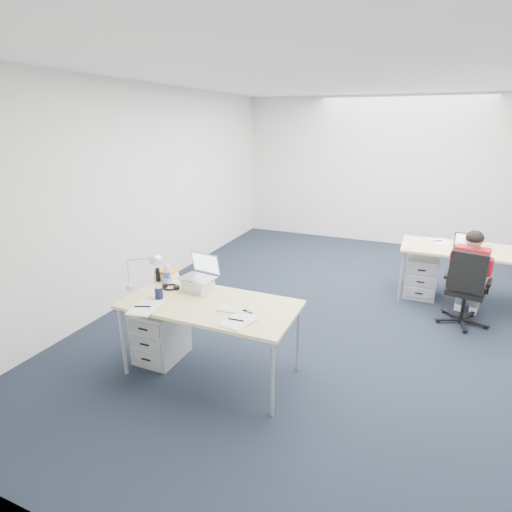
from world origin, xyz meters
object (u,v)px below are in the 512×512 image
(desk_near, at_px, (210,308))
(wireless_keyboard, at_px, (233,310))
(can_koozie, at_px, (159,292))
(book_stack, at_px, (167,274))
(seated_person, at_px, (469,275))
(desk_far, at_px, (466,252))
(drawer_pedestal_far, at_px, (421,276))
(far_cup, at_px, (489,248))
(bear_figurine, at_px, (167,275))
(office_chair, at_px, (463,303))
(water_bottle, at_px, (167,273))
(computer_mouse, at_px, (250,310))
(cordless_phone, at_px, (158,275))
(dark_laptop, at_px, (467,242))
(sunglasses, at_px, (247,312))
(headphones, at_px, (170,287))
(drawer_pedestal_near, at_px, (161,333))
(desk_lamp, at_px, (139,271))

(desk_near, bearing_deg, wireless_keyboard, -12.43)
(can_koozie, xyz_separation_m, book_stack, (-0.22, 0.44, -0.01))
(seated_person, bearing_deg, desk_far, 104.24)
(drawer_pedestal_far, relative_size, far_cup, 5.00)
(wireless_keyboard, bearing_deg, desk_far, 49.69)
(can_koozie, distance_m, far_cup, 4.14)
(seated_person, distance_m, bear_figurine, 3.53)
(office_chair, distance_m, water_bottle, 3.46)
(wireless_keyboard, distance_m, bear_figurine, 1.00)
(desk_far, height_order, computer_mouse, computer_mouse)
(seated_person, height_order, cordless_phone, seated_person)
(desk_near, relative_size, can_koozie, 12.97)
(computer_mouse, xyz_separation_m, far_cup, (2.12, 2.75, 0.04))
(cordless_phone, relative_size, dark_laptop, 0.50)
(office_chair, distance_m, sunglasses, 2.84)
(office_chair, relative_size, wireless_keyboard, 3.51)
(headphones, height_order, dark_laptop, dark_laptop)
(cordless_phone, bearing_deg, dark_laptop, 20.22)
(desk_near, xyz_separation_m, water_bottle, (-0.65, 0.27, 0.15))
(drawer_pedestal_near, distance_m, book_stack, 0.61)
(water_bottle, xyz_separation_m, dark_laptop, (2.92, 2.44, 0.00))
(cordless_phone, distance_m, dark_laptop, 3.90)
(headphones, height_order, sunglasses, headphones)
(drawer_pedestal_far, height_order, bear_figurine, bear_figurine)
(water_bottle, xyz_separation_m, far_cup, (3.19, 2.46, -0.05))
(seated_person, xyz_separation_m, book_stack, (-3.02, -1.83, 0.21))
(dark_laptop, bearing_deg, computer_mouse, -119.11)
(drawer_pedestal_near, distance_m, dark_laptop, 3.97)
(office_chair, xyz_separation_m, can_koozie, (-2.77, -2.11, 0.53))
(bear_figurine, relative_size, desk_lamp, 0.34)
(seated_person, height_order, sunglasses, seated_person)
(drawer_pedestal_near, xyz_separation_m, sunglasses, (1.00, -0.08, 0.47))
(can_koozie, height_order, dark_laptop, dark_laptop)
(wireless_keyboard, distance_m, computer_mouse, 0.16)
(drawer_pedestal_far, distance_m, dark_laptop, 0.74)
(headphones, distance_m, book_stack, 0.27)
(desk_far, bearing_deg, dark_laptop, -108.88)
(drawer_pedestal_far, distance_m, computer_mouse, 3.13)
(desk_near, bearing_deg, seated_person, 43.45)
(far_cup, bearing_deg, cordless_phone, -142.90)
(cordless_phone, relative_size, sunglasses, 1.67)
(headphones, bearing_deg, drawer_pedestal_near, -122.14)
(computer_mouse, relative_size, cordless_phone, 0.65)
(desk_near, height_order, water_bottle, water_bottle)
(headphones, distance_m, dark_laptop, 3.80)
(water_bottle, bearing_deg, computer_mouse, -15.04)
(drawer_pedestal_near, bearing_deg, seated_person, 36.57)
(wireless_keyboard, distance_m, dark_laptop, 3.42)
(sunglasses, bearing_deg, desk_far, 48.62)
(desk_far, relative_size, can_koozie, 12.97)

